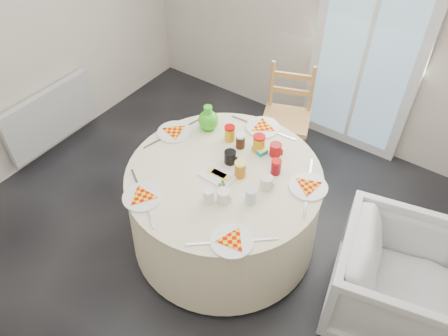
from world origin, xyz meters
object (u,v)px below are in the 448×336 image
Objects in this scene: armchair at (398,283)px; green_pitcher at (208,116)px; radiator at (51,117)px; wooden_chair at (286,119)px; table at (224,207)px.

armchair is 1.80m from green_pitcher.
radiator is 1.20× the size of armchair.
green_pitcher is at bearing 12.73° from radiator.
wooden_chair is 0.93m from green_pitcher.
radiator is 3.35m from armchair.
wooden_chair reaches higher than armchair.
table is at bearing 0.57° from radiator.
armchair is at bearing 7.65° from green_pitcher.
wooden_chair is 1.76m from armchair.
table is 1.14m from wooden_chair.
table is at bearing -26.12° from green_pitcher.
radiator is 4.78× the size of green_pitcher.
table is 6.99× the size of green_pitcher.
radiator is at bearing -179.43° from table.
wooden_chair reaches higher than radiator.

